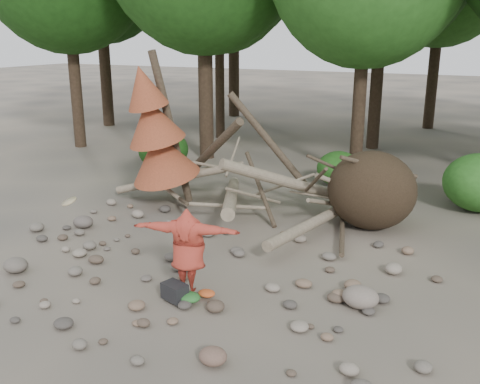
% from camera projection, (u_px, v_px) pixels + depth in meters
% --- Properties ---
extents(ground, '(120.00, 120.00, 0.00)m').
position_uv_depth(ground, '(194.00, 274.00, 10.91)').
color(ground, '#514C44').
rests_on(ground, ground).
extents(deadfall_pile, '(8.55, 5.24, 3.30)m').
position_uv_depth(deadfall_pile, '(348.00, 190.00, 13.46)').
color(deadfall_pile, '#332619').
rests_on(deadfall_pile, ground).
extents(dead_conifer, '(2.06, 2.16, 4.35)m').
position_uv_depth(dead_conifer, '(156.00, 134.00, 14.52)').
color(dead_conifer, '#4C3F30').
rests_on(dead_conifer, ground).
extents(bush_left, '(1.80, 1.80, 1.44)m').
position_uv_depth(bush_left, '(163.00, 149.00, 19.21)').
color(bush_left, '#1D4D14').
rests_on(bush_left, ground).
extents(bush_mid, '(1.40, 1.40, 1.12)m').
position_uv_depth(bush_mid, '(339.00, 169.00, 17.15)').
color(bush_mid, '#26621C').
rests_on(bush_mid, ground).
extents(frisbee_thrower, '(3.44, 1.24, 1.71)m').
position_uv_depth(frisbee_thrower, '(188.00, 250.00, 9.83)').
color(frisbee_thrower, '#A63325').
rests_on(frisbee_thrower, ground).
extents(backpack, '(0.53, 0.43, 0.31)m').
position_uv_depth(backpack, '(175.00, 294.00, 9.76)').
color(backpack, black).
rests_on(backpack, ground).
extents(cloth_green, '(0.43, 0.36, 0.16)m').
position_uv_depth(cloth_green, '(189.00, 300.00, 9.72)').
color(cloth_green, '#29672A').
rests_on(cloth_green, ground).
extents(cloth_orange, '(0.33, 0.27, 0.12)m').
position_uv_depth(cloth_orange, '(207.00, 296.00, 9.90)').
color(cloth_orange, '#C55021').
rests_on(cloth_orange, ground).
extents(boulder_front_left, '(0.51, 0.46, 0.31)m').
position_uv_depth(boulder_front_left, '(15.00, 265.00, 10.99)').
color(boulder_front_left, '#645C53').
rests_on(boulder_front_left, ground).
extents(boulder_front_right, '(0.43, 0.39, 0.26)m').
position_uv_depth(boulder_front_right, '(213.00, 356.00, 7.93)').
color(boulder_front_right, brown).
rests_on(boulder_front_right, ground).
extents(boulder_mid_right, '(0.66, 0.59, 0.39)m').
position_uv_depth(boulder_mid_right, '(361.00, 297.00, 9.57)').
color(boulder_mid_right, gray).
rests_on(boulder_mid_right, ground).
extents(boulder_mid_left, '(0.51, 0.46, 0.31)m').
position_uv_depth(boulder_mid_left, '(83.00, 222.00, 13.51)').
color(boulder_mid_left, '#5F5650').
rests_on(boulder_mid_left, ground).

